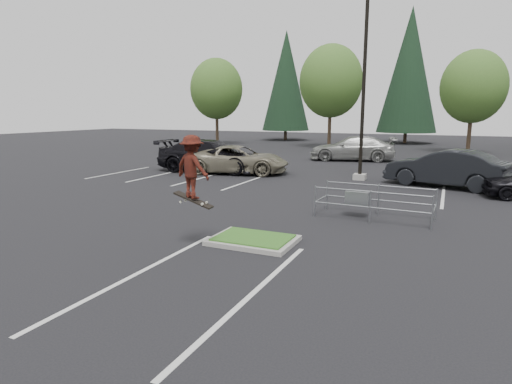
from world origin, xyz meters
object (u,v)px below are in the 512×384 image
at_px(decid_b, 331,84).
at_px(car_l_tan, 238,160).
at_px(decid_a, 217,91).
at_px(conif_a, 286,81).
at_px(car_r_charc, 446,168).
at_px(decid_c, 473,89).
at_px(light_pole, 364,89).
at_px(skateboarder, 193,167).
at_px(car_l_black, 211,156).
at_px(cart_corral, 362,198).
at_px(car_far_silver, 353,148).
at_px(conif_b, 409,70).

xyz_separation_m(decid_b, car_l_tan, (-0.25, -19.03, -5.26)).
height_order(decid_a, car_l_tan, decid_a).
height_order(conif_a, car_r_charc, conif_a).
xyz_separation_m(decid_a, decid_c, (24.00, -0.20, -0.33)).
height_order(light_pole, skateboarder, light_pole).
xyz_separation_m(decid_a, car_l_tan, (11.75, -18.53, -4.80)).
height_order(decid_c, car_l_black, decid_c).
distance_m(cart_corral, car_r_charc, 7.86).
distance_m(decid_a, car_far_silver, 19.41).
relative_size(decid_a, car_r_charc, 1.69).
relative_size(conif_b, car_l_tan, 2.58).
bearing_deg(car_l_black, decid_c, -40.90).
xyz_separation_m(decid_b, conif_a, (-7.99, 9.47, 1.05)).
xyz_separation_m(car_r_charc, car_far_silver, (-6.15, 9.21, -0.01)).
height_order(conif_a, conif_b, conif_b).
height_order(conif_a, cart_corral, conif_a).
bearing_deg(light_pole, conif_a, 117.38).
xyz_separation_m(decid_c, car_far_silver, (-7.64, -9.13, -4.39)).
bearing_deg(skateboarder, car_r_charc, -100.45).
bearing_deg(decid_b, light_pole, -70.65).
height_order(conif_a, car_l_tan, conif_a).
height_order(decid_a, skateboarder, decid_a).
height_order(skateboarder, car_far_silver, skateboarder).
xyz_separation_m(car_l_black, car_far_silver, (6.35, 9.21, -0.06)).
height_order(conif_b, car_l_black, conif_b).
bearing_deg(light_pole, cart_corral, -78.77).
distance_m(decid_a, conif_a, 10.85).
relative_size(conif_a, car_l_black, 2.04).
relative_size(cart_corral, car_r_charc, 0.71).
distance_m(decid_b, skateboarder, 32.14).
height_order(decid_c, conif_b, conif_b).
bearing_deg(skateboarder, car_far_silver, -74.74).
relative_size(conif_a, car_r_charc, 2.46).
xyz_separation_m(light_pole, car_r_charc, (4.00, -0.50, -3.69)).
height_order(decid_c, cart_corral, decid_c).
bearing_deg(light_pole, decid_a, 135.75).
bearing_deg(car_r_charc, decid_b, -134.66).
bearing_deg(conif_a, cart_corral, -65.91).
distance_m(skateboarder, car_far_silver, 21.74).
relative_size(decid_c, car_r_charc, 1.59).
relative_size(conif_a, car_l_tan, 2.31).
relative_size(car_r_charc, car_far_silver, 0.89).
distance_m(light_pole, cart_corral, 9.02).
bearing_deg(decid_a, decid_b, 2.39).
height_order(decid_c, conif_a, conif_a).
height_order(decid_a, car_r_charc, decid_a).
relative_size(skateboarder, car_l_tan, 0.32).
height_order(light_pole, decid_c, light_pole).
bearing_deg(car_l_tan, car_far_silver, -38.84).
xyz_separation_m(decid_b, car_r_charc, (10.51, -19.03, -5.17)).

